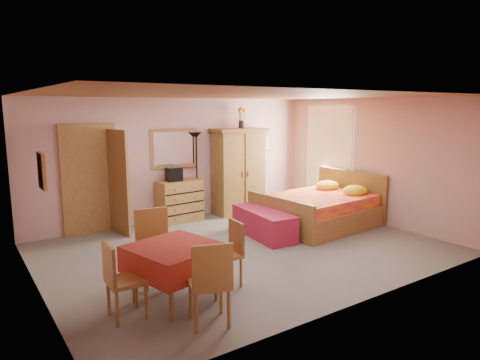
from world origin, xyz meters
TOP-DOWN VIEW (x-y plane):
  - floor at (0.00, 0.00)m, footprint 6.50×6.50m
  - ceiling at (0.00, 0.00)m, footprint 6.50×6.50m
  - wall_back at (0.00, 2.50)m, footprint 6.50×0.10m
  - wall_front at (0.00, -2.50)m, footprint 6.50×0.10m
  - wall_left at (-3.25, 0.00)m, footprint 0.10×5.00m
  - wall_right at (3.25, 0.00)m, footprint 0.10×5.00m
  - doorway at (-1.90, 2.47)m, footprint 1.06×0.12m
  - window at (3.21, 1.20)m, footprint 0.08×1.40m
  - picture_left at (-3.22, -0.60)m, footprint 0.04×0.32m
  - picture_back at (2.35, 2.47)m, footprint 0.30×0.04m
  - chest_of_drawers at (-0.12, 2.26)m, footprint 0.97×0.53m
  - wall_mirror at (-0.12, 2.47)m, footprint 1.06×0.13m
  - stereo at (-0.24, 2.25)m, footprint 0.32×0.24m
  - floor_lamp at (0.34, 2.32)m, footprint 0.29×0.29m
  - wardrobe at (1.33, 2.17)m, footprint 1.24×0.65m
  - sunflower_vase at (1.47, 2.26)m, footprint 0.19×0.19m
  - bed at (2.05, 0.35)m, footprint 2.39×1.94m
  - bench at (0.70, 0.39)m, footprint 0.71×1.55m
  - dining_table at (-1.88, -1.17)m, footprint 1.21×1.21m
  - chair_south at (-1.81, -1.88)m, footprint 0.57×0.57m
  - chair_north at (-1.85, -0.51)m, footprint 0.52×0.52m
  - chair_west at (-2.52, -1.22)m, footprint 0.42×0.42m
  - chair_east at (-1.11, -1.10)m, footprint 0.44×0.44m

SIDE VIEW (x-z plane):
  - floor at x=0.00m, z-range 0.00..0.00m
  - bench at x=0.70m, z-range 0.00..0.50m
  - dining_table at x=-1.88m, z-range 0.00..0.73m
  - chest_of_drawers at x=-0.12m, z-range 0.00..0.88m
  - chair_east at x=-1.11m, z-range 0.00..0.89m
  - chair_west at x=-2.52m, z-range 0.00..0.91m
  - chair_south at x=-1.81m, z-range 0.00..0.99m
  - chair_north at x=-1.85m, z-range 0.00..1.02m
  - bed at x=2.05m, z-range 0.00..1.05m
  - floor_lamp at x=0.34m, z-range 0.00..1.88m
  - wardrobe at x=1.33m, z-range 0.00..1.94m
  - doorway at x=-1.90m, z-range -0.05..2.10m
  - stereo at x=-0.24m, z-range 0.88..1.18m
  - wall_back at x=0.00m, z-range 0.00..2.60m
  - wall_front at x=0.00m, z-range 0.00..2.60m
  - wall_left at x=-3.25m, z-range 0.00..2.60m
  - wall_right at x=3.25m, z-range 0.00..2.60m
  - window at x=3.21m, z-range 0.48..2.42m
  - picture_back at x=2.35m, z-range 1.35..1.75m
  - wall_mirror at x=-0.12m, z-range 1.13..1.97m
  - picture_left at x=-3.22m, z-range 1.49..1.91m
  - sunflower_vase at x=1.47m, z-range 1.94..2.41m
  - ceiling at x=0.00m, z-range 2.60..2.60m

